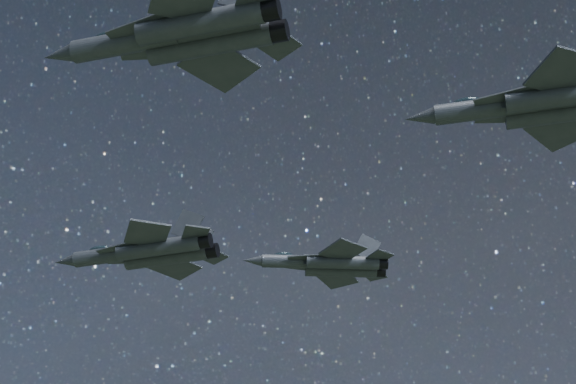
# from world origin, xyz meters

# --- Properties ---
(jet_lead) EXTENTS (17.55, 12.46, 4.46)m
(jet_lead) POSITION_xyz_m (-17.66, 6.40, 154.34)
(jet_lead) COLOR #2C3138
(jet_left) EXTENTS (16.20, 10.96, 4.08)m
(jet_left) POSITION_xyz_m (-2.12, 18.59, 157.45)
(jet_left) COLOR #2C3138
(jet_right) EXTENTS (18.67, 13.29, 4.76)m
(jet_right) POSITION_xyz_m (-4.81, -20.87, 155.24)
(jet_right) COLOR #2C3138
(jet_slot) EXTENTS (18.77, 13.40, 4.80)m
(jet_slot) POSITION_xyz_m (19.76, -6.09, 156.13)
(jet_slot) COLOR #2C3138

